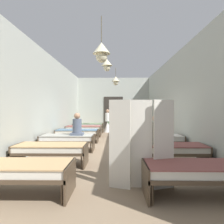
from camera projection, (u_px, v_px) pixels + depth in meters
ground_plane at (112, 147)px, 8.35m from camera, size 5.87×14.52×0.10m
room_shell at (112, 100)px, 9.55m from camera, size 5.67×14.12×3.81m
bed_left_row_0 at (18, 170)px, 3.62m from camera, size 1.90×0.84×0.57m
bed_right_row_0 at (199, 171)px, 3.57m from camera, size 1.90×0.84×0.57m
bed_left_row_1 at (51, 149)px, 5.52m from camera, size 1.90×0.84×0.57m
bed_right_row_1 at (170, 149)px, 5.47m from camera, size 1.90×0.84×0.57m
bed_left_row_2 at (68, 139)px, 7.42m from camera, size 1.90×0.84×0.57m
bed_right_row_2 at (156, 139)px, 7.37m from camera, size 1.90×0.84×0.57m
bed_left_row_3 at (77, 132)px, 9.32m from camera, size 1.90×0.84×0.57m
bed_right_row_3 at (147, 133)px, 9.27m from camera, size 1.90×0.84×0.57m
bed_left_row_4 at (84, 128)px, 11.22m from camera, size 1.90×0.84×0.57m
bed_right_row_4 at (142, 128)px, 11.17m from camera, size 1.90×0.84×0.57m
bed_left_row_5 at (88, 125)px, 13.12m from camera, size 1.90×0.84×0.57m
bed_right_row_5 at (138, 126)px, 13.07m from camera, size 1.90×0.84×0.57m
nurse_near_aisle at (108, 124)px, 13.14m from camera, size 0.52×0.52×1.49m
patient_seated_primary at (77, 127)px, 7.38m from camera, size 0.44×0.44×0.80m
patient_seated_secondary at (156, 133)px, 5.50m from camera, size 0.44×0.44×0.80m
potted_plant at (110, 121)px, 14.25m from camera, size 0.50×0.50×1.18m
privacy_screen at (142, 144)px, 3.93m from camera, size 1.25×0.16×1.70m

